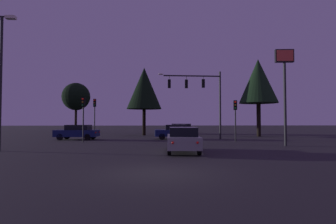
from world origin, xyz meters
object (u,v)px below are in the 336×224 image
Objects in this scene: tree_left_far at (144,88)px; parking_lot_lamp_post at (1,66)px; traffic_light_median at (83,110)px; car_crossing_left at (175,132)px; car_crossing_right at (77,132)px; traffic_signal_mast_arm at (201,91)px; car_far_lane at (181,129)px; traffic_light_corner_right at (235,112)px; car_nearside_lane at (183,139)px; traffic_light_corner_left at (95,110)px; tree_behind_sign at (258,81)px; tree_center_horizon at (76,97)px; store_sign_illuminated at (285,75)px.

parking_lot_lamp_post is at bearing -114.72° from tree_left_far.
traffic_light_median reaches higher than car_crossing_left.
tree_left_far is at bearing 65.28° from parking_lot_lamp_post.
car_crossing_right is 11.41m from parking_lot_lamp_post.
car_far_lane is (-0.98, 11.70, -4.29)m from traffic_signal_mast_arm.
traffic_light_corner_right reaches higher than car_nearside_lane.
tree_left_far is (-3.12, 19.39, 5.50)m from car_nearside_lane.
tree_behind_sign is (19.79, 1.75, 3.74)m from traffic_light_corner_left.
traffic_light_corner_right is 0.47× the size of tree_center_horizon.
tree_center_horizon reaches higher than traffic_light_corner_right.
traffic_light_corner_right is at bearing 117.23° from store_sign_illuminated.
traffic_light_corner_left is at bearing -65.78° from tree_center_horizon.
tree_left_far reaches higher than traffic_light_corner_right.
tree_left_far reaches higher than traffic_signal_mast_arm.
traffic_signal_mast_arm reaches higher than car_far_lane.
car_crossing_left is at bearing -98.52° from car_far_lane.
traffic_light_corner_left is at bearing -174.94° from tree_behind_sign.
tree_behind_sign is (19.39, 8.07, 3.99)m from traffic_light_median.
traffic_light_corner_left reaches higher than traffic_light_corner_right.
traffic_light_corner_left is at bearing -137.42° from tree_left_far.
traffic_signal_mast_arm reaches higher than traffic_light_median.
traffic_light_corner_right reaches higher than car_crossing_left.
car_crossing_right is at bearing -167.13° from tree_behind_sign.
store_sign_illuminated is 13.08m from tree_behind_sign.
tree_left_far is at bearing 50.99° from car_crossing_right.
traffic_light_median is at bearing -162.69° from traffic_signal_mast_arm.
parking_lot_lamp_post is 1.06× the size of tree_center_horizon.
traffic_light_corner_left is 15.66m from traffic_light_corner_right.
traffic_light_median is 9.56m from car_crossing_left.
tree_behind_sign reaches higher than traffic_light_median.
tree_behind_sign is (3.01, 12.64, 1.49)m from store_sign_illuminated.
tree_center_horizon is at bearing 117.69° from car_nearside_lane.
tree_left_far is 1.11× the size of tree_center_horizon.
store_sign_illuminated reaches higher than traffic_light_corner_left.
car_far_lane is 0.50× the size of tree_left_far.
car_crossing_left is 0.52× the size of tree_center_horizon.
traffic_light_corner_right is 0.40× the size of tree_behind_sign.
car_far_lane is 0.56× the size of tree_center_horizon.
tree_center_horizon reaches higher than car_far_lane.
store_sign_illuminated is at bearing -54.49° from tree_left_far.
traffic_light_corner_right is (14.37, -6.22, -0.40)m from traffic_light_corner_left.
tree_behind_sign is at bearing 76.60° from store_sign_illuminated.
car_crossing_left is 11.75m from car_far_lane.
store_sign_illuminated reaches higher than car_crossing_left.
tree_center_horizon is (-3.04, 26.60, 0.48)m from parking_lot_lamp_post.
traffic_light_corner_left is 0.98× the size of car_far_lane.
car_crossing_right is 20.02m from store_sign_illuminated.
parking_lot_lamp_post is at bearing -115.84° from traffic_light_median.
car_nearside_lane is 14.90m from car_crossing_right.
car_crossing_right is 0.48× the size of tree_left_far.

